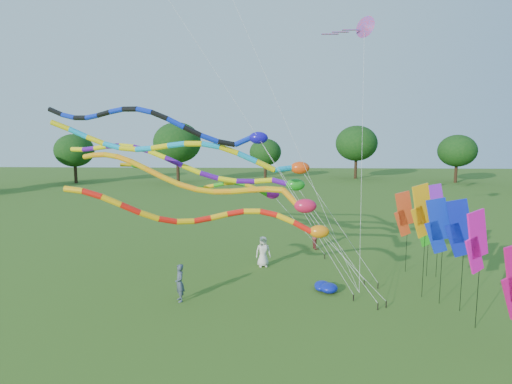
{
  "coord_description": "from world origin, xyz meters",
  "views": [
    {
      "loc": [
        -1.43,
        -14.84,
        7.47
      ],
      "look_at": [
        -2.24,
        4.78,
        4.8
      ],
      "focal_mm": 30.0,
      "sensor_mm": 36.0,
      "label": 1
    }
  ],
  "objects_px": {
    "blue_nylon_heap": "(321,285)",
    "person_c": "(316,237)",
    "tube_kite_red": "(230,218)",
    "tube_kite_orange": "(213,184)",
    "person_a": "(263,252)",
    "person_b": "(180,283)"
  },
  "relations": [
    {
      "from": "blue_nylon_heap",
      "to": "person_c",
      "type": "distance_m",
      "value": 7.52
    },
    {
      "from": "tube_kite_red",
      "to": "tube_kite_orange",
      "type": "height_order",
      "value": "tube_kite_orange"
    },
    {
      "from": "tube_kite_red",
      "to": "person_a",
      "type": "relative_size",
      "value": 7.39
    },
    {
      "from": "tube_kite_red",
      "to": "person_c",
      "type": "distance_m",
      "value": 11.66
    },
    {
      "from": "tube_kite_orange",
      "to": "person_a",
      "type": "height_order",
      "value": "tube_kite_orange"
    },
    {
      "from": "tube_kite_red",
      "to": "person_c",
      "type": "height_order",
      "value": "tube_kite_red"
    },
    {
      "from": "blue_nylon_heap",
      "to": "person_a",
      "type": "height_order",
      "value": "person_a"
    },
    {
      "from": "tube_kite_orange",
      "to": "person_a",
      "type": "bearing_deg",
      "value": 72.64
    },
    {
      "from": "blue_nylon_heap",
      "to": "person_c",
      "type": "height_order",
      "value": "person_c"
    },
    {
      "from": "person_b",
      "to": "person_c",
      "type": "bearing_deg",
      "value": 115.51
    },
    {
      "from": "tube_kite_red",
      "to": "person_b",
      "type": "height_order",
      "value": "tube_kite_red"
    },
    {
      "from": "tube_kite_orange",
      "to": "person_c",
      "type": "relative_size",
      "value": 9.58
    },
    {
      "from": "person_b",
      "to": "tube_kite_red",
      "type": "bearing_deg",
      "value": 40.19
    },
    {
      "from": "person_a",
      "to": "person_b",
      "type": "relative_size",
      "value": 1.02
    },
    {
      "from": "tube_kite_orange",
      "to": "blue_nylon_heap",
      "type": "xyz_separation_m",
      "value": [
        5.3,
        -0.59,
        -4.83
      ]
    },
    {
      "from": "blue_nylon_heap",
      "to": "person_c",
      "type": "xyz_separation_m",
      "value": [
        0.47,
        7.49,
        0.56
      ]
    },
    {
      "from": "tube_kite_red",
      "to": "person_b",
      "type": "bearing_deg",
      "value": 151.79
    },
    {
      "from": "tube_kite_red",
      "to": "tube_kite_orange",
      "type": "distance_m",
      "value": 3.65
    },
    {
      "from": "tube_kite_red",
      "to": "tube_kite_orange",
      "type": "xyz_separation_m",
      "value": [
        -1.18,
        3.31,
        1.02
      ]
    },
    {
      "from": "blue_nylon_heap",
      "to": "person_b",
      "type": "height_order",
      "value": "person_b"
    },
    {
      "from": "blue_nylon_heap",
      "to": "person_b",
      "type": "xyz_separation_m",
      "value": [
        -6.52,
        -1.73,
        0.64
      ]
    },
    {
      "from": "tube_kite_red",
      "to": "blue_nylon_heap",
      "type": "distance_m",
      "value": 6.24
    }
  ]
}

